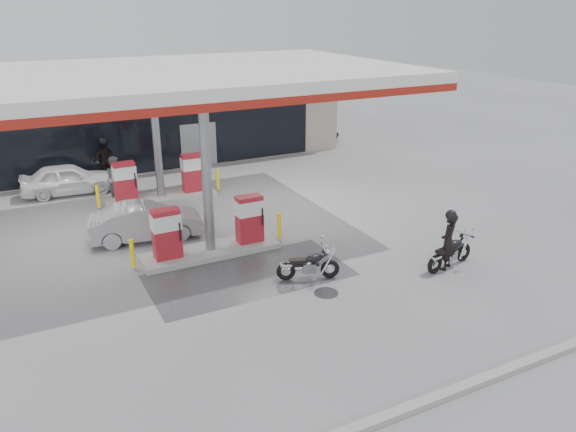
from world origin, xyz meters
name	(u,v)px	position (x,y,z in m)	size (l,w,h in m)	color
ground	(234,279)	(0.00, 0.00, 0.00)	(90.00, 90.00, 0.00)	gray
wet_patch	(249,275)	(0.50, 0.00, 0.00)	(6.00, 3.00, 0.00)	#4C4C4F
drain_cover	(326,293)	(2.00, -2.00, 0.00)	(0.70, 0.70, 0.01)	#38383A
kerb	(370,424)	(0.00, -7.00, 0.07)	(28.00, 0.25, 0.15)	gray
store_building	(118,118)	(0.01, 15.94, 2.01)	(22.00, 8.22, 4.00)	#BBAD9C
canopy	(173,79)	(0.00, 5.00, 5.27)	(16.00, 10.02, 5.51)	silver
pump_island_near	(210,234)	(0.00, 2.00, 0.71)	(5.14, 1.30, 1.78)	#9E9E99
pump_island_far	(160,183)	(0.00, 8.00, 0.71)	(5.14, 1.30, 1.78)	#9E9E99
main_motorcycle	(451,253)	(6.28, -2.30, 0.46)	(2.01, 0.77, 1.04)	black
biker_main	(448,242)	(6.09, -2.34, 0.91)	(0.66, 0.43, 1.81)	black
parked_motorcycle	(309,266)	(2.00, -1.01, 0.43)	(1.82, 0.97, 0.97)	black
sedan_white	(68,179)	(-3.28, 10.57, 0.66)	(1.55, 3.86, 1.31)	white
attendant	(116,178)	(-1.59, 9.00, 0.91)	(0.88, 0.69, 1.82)	slate
hatchback_silver	(146,222)	(-1.54, 4.20, 0.64)	(1.35, 3.86, 1.27)	#9C9DA3
parked_car_right	(303,133)	(10.00, 14.00, 0.60)	(1.99, 4.31, 1.20)	black
biker_walking	(105,160)	(-1.51, 11.80, 0.96)	(1.12, 0.47, 1.92)	black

